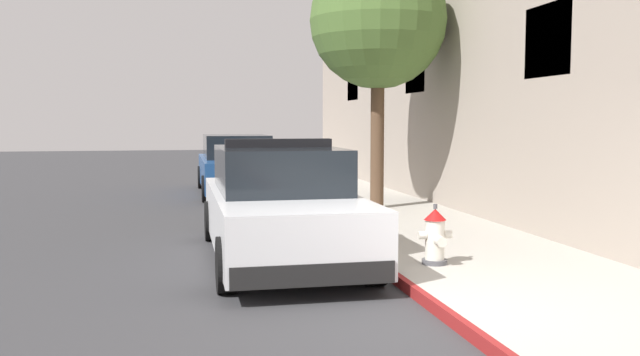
# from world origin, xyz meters

# --- Properties ---
(ground_plane) EXTENTS (27.92, 60.00, 0.20)m
(ground_plane) POSITION_xyz_m (-4.53, 10.00, -0.10)
(ground_plane) COLOR #353538
(sidewalk_pavement) EXTENTS (2.93, 60.00, 0.13)m
(sidewalk_pavement) POSITION_xyz_m (1.47, 10.00, 0.07)
(sidewalk_pavement) COLOR #ADA89E
(sidewalk_pavement) RESTS_ON ground
(curb_painted_edge) EXTENTS (0.08, 60.00, 0.13)m
(curb_painted_edge) POSITION_xyz_m (-0.04, 10.00, 0.07)
(curb_painted_edge) COLOR maroon
(curb_painted_edge) RESTS_ON ground
(storefront_building) EXTENTS (5.27, 20.94, 6.08)m
(storefront_building) POSITION_xyz_m (5.45, 9.39, 3.05)
(storefront_building) COLOR gray
(storefront_building) RESTS_ON ground
(police_cruiser) EXTENTS (1.94, 4.84, 1.68)m
(police_cruiser) POSITION_xyz_m (-1.18, 3.46, 0.74)
(police_cruiser) COLOR white
(police_cruiser) RESTS_ON ground
(parked_car_silver_ahead) EXTENTS (1.94, 4.84, 1.56)m
(parked_car_silver_ahead) POSITION_xyz_m (-1.05, 12.07, 0.74)
(parked_car_silver_ahead) COLOR navy
(parked_car_silver_ahead) RESTS_ON ground
(fire_hydrant) EXTENTS (0.44, 0.40, 0.76)m
(fire_hydrant) POSITION_xyz_m (0.59, 2.10, 0.48)
(fire_hydrant) COLOR #4C4C51
(fire_hydrant) RESTS_ON sidewalk_pavement
(street_tree) EXTENTS (2.79, 2.79, 5.23)m
(street_tree) POSITION_xyz_m (1.47, 7.54, 3.95)
(street_tree) COLOR brown
(street_tree) RESTS_ON sidewalk_pavement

